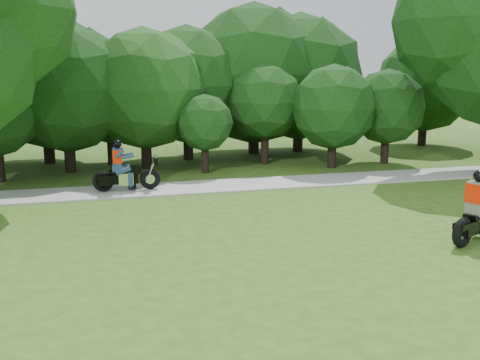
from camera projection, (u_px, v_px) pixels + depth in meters
name	position (u px, v px, depth m)	size (l,w,h in m)	color
ground	(347.00, 250.00, 13.19)	(100.00, 100.00, 0.00)	#345819
walkway	(256.00, 184.00, 20.77)	(60.00, 2.20, 0.06)	#A4A49F
tree_line	(182.00, 85.00, 25.87)	(39.75, 11.91, 7.83)	black
chopper_motorcycle	(480.00, 215.00, 13.75)	(2.56, 1.51, 1.91)	black
touring_motorcycle	(122.00, 172.00, 19.33)	(2.44, 0.69, 1.87)	black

